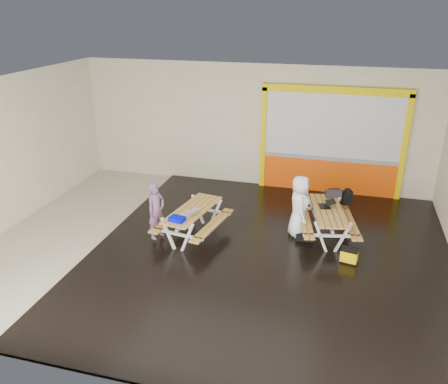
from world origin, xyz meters
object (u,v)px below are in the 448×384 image
(laptop_right, at_px, (327,205))
(backpack, at_px, (347,197))
(person_left, at_px, (156,210))
(picnic_table_right, at_px, (328,216))
(blue_pouch, at_px, (177,219))
(fluke_bag, at_px, (349,256))
(person_right, at_px, (299,206))
(picnic_table_left, at_px, (193,216))
(dark_case, at_px, (305,236))
(toolbox, at_px, (333,193))
(laptop_left, at_px, (190,212))

(laptop_right, relative_size, backpack, 1.06)
(person_left, bearing_deg, picnic_table_right, -50.81)
(blue_pouch, xyz_separation_m, fluke_bag, (3.58, 0.41, -0.58))
(person_left, relative_size, laptop_right, 3.15)
(blue_pouch, bearing_deg, person_left, 152.92)
(person_right, distance_m, fluke_bag, 1.61)
(picnic_table_left, xyz_separation_m, dark_case, (2.49, 0.53, -0.44))
(picnic_table_left, relative_size, laptop_right, 4.83)
(laptop_right, distance_m, dark_case, 0.86)
(person_right, distance_m, dark_case, 0.69)
(toolbox, bearing_deg, picnic_table_left, -152.36)
(picnic_table_left, distance_m, dark_case, 2.58)
(laptop_left, distance_m, toolbox, 3.50)
(blue_pouch, relative_size, dark_case, 0.81)
(toolbox, relative_size, backpack, 1.04)
(backpack, bearing_deg, person_right, -133.81)
(blue_pouch, bearing_deg, dark_case, 24.49)
(toolbox, bearing_deg, backpack, 33.66)
(laptop_left, distance_m, dark_case, 2.67)
(picnic_table_right, bearing_deg, picnic_table_left, -164.95)
(picnic_table_right, xyz_separation_m, fluke_bag, (0.53, -1.03, -0.36))
(laptop_left, distance_m, laptop_right, 3.11)
(laptop_left, height_order, blue_pouch, laptop_left)
(person_right, relative_size, laptop_left, 3.19)
(person_left, height_order, toolbox, person_left)
(person_right, height_order, laptop_left, person_right)
(laptop_right, xyz_separation_m, fluke_bag, (0.58, -1.18, -0.58))
(picnic_table_left, relative_size, person_right, 1.37)
(backpack, distance_m, fluke_bag, 2.09)
(picnic_table_left, height_order, person_left, person_left)
(person_left, xyz_separation_m, laptop_right, (3.62, 1.28, 0.01))
(person_right, distance_m, blue_pouch, 2.78)
(picnic_table_left, xyz_separation_m, fluke_bag, (3.46, -0.24, -0.36))
(picnic_table_left, distance_m, laptop_right, 3.04)
(laptop_left, bearing_deg, dark_case, 18.20)
(picnic_table_left, height_order, laptop_right, laptop_right)
(laptop_left, distance_m, fluke_bag, 3.49)
(backpack, bearing_deg, blue_pouch, -144.67)
(person_left, relative_size, person_right, 0.90)
(person_right, xyz_separation_m, backpack, (1.03, 1.07, -0.09))
(laptop_left, relative_size, backpack, 1.17)
(picnic_table_right, relative_size, backpack, 5.18)
(picnic_table_right, bearing_deg, laptop_right, 109.13)
(blue_pouch, height_order, fluke_bag, blue_pouch)
(dark_case, bearing_deg, backpack, 56.18)
(person_left, bearing_deg, fluke_bag, -66.60)
(dark_case, bearing_deg, fluke_bag, -38.41)
(person_left, bearing_deg, person_right, -48.71)
(laptop_right, xyz_separation_m, dark_case, (-0.40, -0.41, -0.65))
(laptop_left, height_order, toolbox, toolbox)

